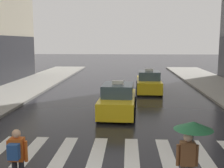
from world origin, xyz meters
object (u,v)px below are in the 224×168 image
at_px(taxi_second, 149,83).
at_px(pedestrian_with_umbrella, 191,138).
at_px(pedestrian_with_backpack, 17,155).
at_px(taxi_lead, 118,100).

height_order(taxi_second, pedestrian_with_umbrella, pedestrian_with_umbrella).
bearing_deg(pedestrian_with_umbrella, pedestrian_with_backpack, -179.68).
relative_size(taxi_lead, pedestrian_with_umbrella, 2.37).
distance_m(taxi_second, pedestrian_with_umbrella, 14.82).
distance_m(taxi_second, pedestrian_with_backpack, 15.48).
relative_size(pedestrian_with_umbrella, pedestrian_with_backpack, 1.18).
height_order(taxi_lead, pedestrian_with_umbrella, pedestrian_with_umbrella).
relative_size(taxi_lead, taxi_second, 1.00).
bearing_deg(pedestrian_with_backpack, pedestrian_with_umbrella, 0.32).
xyz_separation_m(taxi_second, pedestrian_with_umbrella, (-0.03, -14.80, 0.79)).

